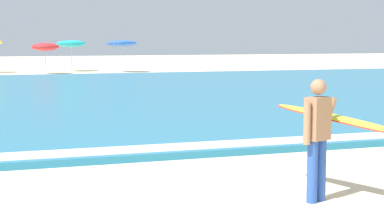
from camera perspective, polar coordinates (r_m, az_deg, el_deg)
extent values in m
cube|color=teal|center=(25.24, -13.62, 1.13)|extent=(120.00, 28.00, 0.14)
cube|color=white|center=(12.04, -7.96, -3.92)|extent=(120.00, 0.81, 0.01)
cylinder|color=#284CA3|center=(8.84, 10.98, -5.77)|extent=(0.15, 0.15, 0.88)
cylinder|color=#284CA3|center=(8.99, 11.72, -5.59)|extent=(0.15, 0.15, 0.88)
cube|color=#9E7051|center=(8.79, 11.45, -0.95)|extent=(0.40, 0.33, 0.60)
sphere|color=#9E7051|center=(8.75, 11.52, 1.91)|extent=(0.22, 0.22, 0.22)
cylinder|color=#9E7051|center=(8.62, 10.51, -1.41)|extent=(0.10, 0.10, 0.58)
cylinder|color=#9E7051|center=(9.01, 12.41, -0.67)|extent=(0.33, 0.21, 0.51)
ellipsoid|color=yellow|center=(9.21, 13.43, -0.98)|extent=(1.15, 2.27, 0.32)
ellipsoid|color=red|center=(9.21, 13.43, -1.10)|extent=(1.22, 2.36, 0.29)
cylinder|color=beige|center=(42.26, -13.29, 4.23)|extent=(0.05, 0.05, 1.71)
ellipsoid|color=red|center=(42.24, -13.32, 5.49)|extent=(1.80, 1.81, 0.54)
cylinder|color=beige|center=(45.14, -11.01, 4.52)|extent=(0.05, 0.05, 1.90)
ellipsoid|color=#19ADB2|center=(45.12, -11.04, 5.82)|extent=(2.09, 2.11, 0.59)
cylinder|color=beige|center=(43.50, -6.45, 4.56)|extent=(0.05, 0.05, 1.94)
ellipsoid|color=blue|center=(43.48, -6.47, 5.91)|extent=(2.11, 2.13, 0.55)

